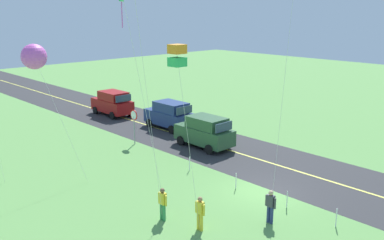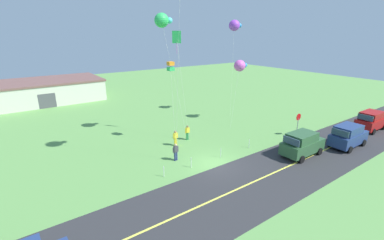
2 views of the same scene
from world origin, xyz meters
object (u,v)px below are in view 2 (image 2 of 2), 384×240
at_px(car_parked_east_near, 348,136).
at_px(kite_yellow_high, 171,66).
at_px(warehouse_distant, 42,91).
at_px(kite_orange_near, 240,66).
at_px(car_parked_east_far, 371,120).
at_px(kite_pink_drift, 177,39).
at_px(person_adult_companion, 187,132).
at_px(kite_green_far, 235,25).
at_px(stop_sign, 298,120).
at_px(car_suv_foreground, 302,144).
at_px(kite_blue_mid, 162,20).
at_px(person_child_watcher, 175,138).
at_px(person_adult_near, 176,152).

distance_m(car_parked_east_near, kite_yellow_high, 18.83).
bearing_deg(warehouse_distant, kite_orange_near, -54.11).
bearing_deg(car_parked_east_far, kite_pink_drift, 148.48).
bearing_deg(person_adult_companion, kite_green_far, 8.88).
xyz_separation_m(car_parked_east_far, kite_orange_near, (-10.21, 11.55, 5.91)).
height_order(car_parked_east_far, stop_sign, stop_sign).
xyz_separation_m(car_suv_foreground, kite_green_far, (4.10, 13.78, 10.62)).
xyz_separation_m(car_parked_east_near, warehouse_distant, (-21.96, 38.52, 0.60)).
xyz_separation_m(stop_sign, kite_orange_near, (-1.54, 7.69, 5.26)).
relative_size(car_parked_east_near, warehouse_distant, 0.24).
bearing_deg(kite_blue_mid, kite_orange_near, -4.56).
height_order(car_parked_east_near, kite_blue_mid, kite_blue_mid).
bearing_deg(person_child_watcher, car_parked_east_far, 63.46).
bearing_deg(car_suv_foreground, kite_blue_mid, 123.26).
distance_m(kite_blue_mid, kite_green_far, 11.97).
xyz_separation_m(car_parked_east_far, kite_blue_mid, (-20.41, 12.37, 10.88)).
relative_size(car_suv_foreground, kite_orange_near, 0.57).
height_order(stop_sign, person_child_watcher, stop_sign).
distance_m(kite_green_far, kite_orange_near, 5.74).
bearing_deg(person_adult_near, kite_blue_mid, 29.10).
bearing_deg(kite_pink_drift, kite_green_far, 14.31).
bearing_deg(kite_green_far, car_parked_east_near, -84.56).
xyz_separation_m(kite_green_far, warehouse_distant, (-20.51, 23.28, -10.02)).
xyz_separation_m(kite_blue_mid, warehouse_distant, (-8.72, 25.34, -10.28)).
height_order(car_parked_east_near, warehouse_distant, warehouse_distant).
bearing_deg(car_suv_foreground, warehouse_distant, 113.88).
xyz_separation_m(kite_blue_mid, kite_green_far, (11.78, 2.06, -0.26)).
xyz_separation_m(car_parked_east_near, kite_green_far, (-1.45, 15.24, 10.62)).
relative_size(car_suv_foreground, kite_yellow_high, 0.53).
xyz_separation_m(stop_sign, kite_yellow_high, (-12.10, 6.52, 6.01)).
xyz_separation_m(car_suv_foreground, kite_pink_drift, (-6.43, 11.09, 9.11)).
relative_size(stop_sign, kite_blue_mid, 0.20).
relative_size(kite_blue_mid, kite_orange_near, 1.64).
relative_size(kite_pink_drift, kite_orange_near, 1.43).
height_order(car_suv_foreground, person_adult_near, car_suv_foreground).
relative_size(car_parked_east_near, kite_green_far, 0.35).
bearing_deg(person_adult_companion, car_parked_east_near, -56.08).
bearing_deg(kite_yellow_high, person_child_watcher, -104.26).
xyz_separation_m(person_adult_near, kite_blue_mid, (2.38, 5.84, 11.17)).
relative_size(car_suv_foreground, kite_pink_drift, 0.40).
xyz_separation_m(stop_sign, warehouse_distant, (-20.46, 33.85, -0.05)).
distance_m(kite_blue_mid, kite_orange_near, 11.38).
distance_m(person_adult_companion, kite_pink_drift, 9.57).
xyz_separation_m(car_parked_east_near, kite_yellow_high, (-13.60, 11.19, 6.66)).
bearing_deg(person_child_watcher, kite_yellow_high, 163.15).
xyz_separation_m(person_child_watcher, kite_pink_drift, (1.89, 2.40, 9.40)).
height_order(stop_sign, person_adult_companion, stop_sign).
relative_size(kite_pink_drift, warehouse_distant, 0.60).
height_order(car_suv_foreground, person_child_watcher, car_suv_foreground).
distance_m(person_child_watcher, kite_pink_drift, 9.88).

